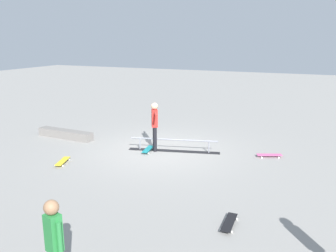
% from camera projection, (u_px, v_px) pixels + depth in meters
% --- Properties ---
extents(ground_plane, '(60.00, 60.00, 0.00)m').
position_uv_depth(ground_plane, '(159.00, 151.00, 12.03)').
color(ground_plane, gray).
extents(grind_rail, '(3.08, 1.00, 0.44)m').
position_uv_depth(grind_rail, '(174.00, 146.00, 11.92)').
color(grind_rail, black).
rests_on(grind_rail, ground_plane).
extents(skate_ledge, '(2.40, 0.49, 0.31)m').
position_uv_depth(skate_ledge, '(65.00, 134.00, 13.51)').
color(skate_ledge, gray).
rests_on(skate_ledge, ground_plane).
extents(skater_main, '(0.76, 1.18, 1.66)m').
position_uv_depth(skater_main, '(155.00, 123.00, 11.79)').
color(skater_main, black).
rests_on(skater_main, ground_plane).
extents(skateboard_main, '(0.34, 0.82, 0.09)m').
position_uv_depth(skateboard_main, '(148.00, 149.00, 11.93)').
color(skateboard_main, teal).
rests_on(skateboard_main, ground_plane).
extents(bystander_green_shirt, '(0.36, 0.23, 1.58)m').
position_uv_depth(bystander_green_shirt, '(55.00, 245.00, 4.99)').
color(bystander_green_shirt, '#2D3351').
rests_on(bystander_green_shirt, ground_plane).
extents(loose_skateboard_black, '(0.28, 0.81, 0.09)m').
position_uv_depth(loose_skateboard_black, '(229.00, 222.00, 7.19)').
color(loose_skateboard_black, black).
rests_on(loose_skateboard_black, ground_plane).
extents(loose_skateboard_yellow, '(0.44, 0.82, 0.09)m').
position_uv_depth(loose_skateboard_yellow, '(63.00, 161.00, 10.77)').
color(loose_skateboard_yellow, yellow).
rests_on(loose_skateboard_yellow, ground_plane).
extents(loose_skateboard_pink, '(0.82, 0.49, 0.09)m').
position_uv_depth(loose_skateboard_pink, '(269.00, 155.00, 11.34)').
color(loose_skateboard_pink, '#E05993').
rests_on(loose_skateboard_pink, ground_plane).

